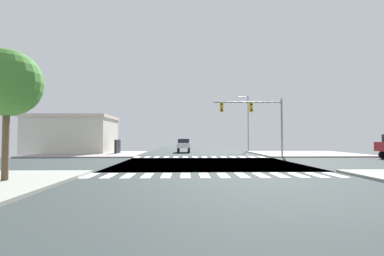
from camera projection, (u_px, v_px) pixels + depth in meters
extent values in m
cube|color=#2B3333|center=(208.00, 163.00, 22.04)|extent=(14.00, 90.00, 0.05)
cube|color=#2B3333|center=(208.00, 163.00, 22.04)|extent=(90.00, 12.00, 0.05)
cube|color=gray|center=(305.00, 154.00, 34.34)|extent=(12.00, 12.00, 0.14)
cube|color=gray|center=(92.00, 154.00, 33.73)|extent=(12.00, 12.00, 0.14)
cube|color=silver|center=(90.00, 176.00, 14.59)|extent=(0.50, 2.00, 0.01)
cube|color=silver|center=(109.00, 176.00, 14.61)|extent=(0.50, 2.00, 0.01)
cube|color=silver|center=(128.00, 176.00, 14.64)|extent=(0.50, 2.00, 0.01)
cube|color=silver|center=(147.00, 175.00, 14.66)|extent=(0.50, 2.00, 0.01)
cube|color=silver|center=(166.00, 175.00, 14.69)|extent=(0.50, 2.00, 0.01)
cube|color=silver|center=(185.00, 175.00, 14.71)|extent=(0.50, 2.00, 0.01)
cube|color=silver|center=(204.00, 175.00, 14.73)|extent=(0.50, 2.00, 0.01)
cube|color=silver|center=(223.00, 175.00, 14.76)|extent=(0.50, 2.00, 0.01)
cube|color=silver|center=(242.00, 175.00, 14.78)|extent=(0.50, 2.00, 0.01)
cube|color=silver|center=(261.00, 175.00, 14.80)|extent=(0.50, 2.00, 0.01)
cube|color=silver|center=(279.00, 175.00, 14.83)|extent=(0.50, 2.00, 0.01)
cube|color=silver|center=(298.00, 175.00, 14.85)|extent=(0.50, 2.00, 0.01)
cube|color=silver|center=(317.00, 175.00, 14.87)|extent=(0.50, 2.00, 0.01)
cube|color=silver|center=(335.00, 175.00, 14.90)|extent=(0.50, 2.00, 0.01)
cube|color=silver|center=(138.00, 157.00, 29.18)|extent=(0.50, 2.00, 0.01)
cube|color=silver|center=(147.00, 157.00, 29.20)|extent=(0.50, 2.00, 0.01)
cube|color=silver|center=(157.00, 157.00, 29.22)|extent=(0.50, 2.00, 0.01)
cube|color=silver|center=(166.00, 157.00, 29.25)|extent=(0.50, 2.00, 0.01)
cube|color=silver|center=(176.00, 157.00, 29.27)|extent=(0.50, 2.00, 0.01)
cube|color=silver|center=(185.00, 157.00, 29.29)|extent=(0.50, 2.00, 0.01)
cube|color=silver|center=(195.00, 157.00, 29.32)|extent=(0.50, 2.00, 0.01)
cube|color=silver|center=(204.00, 157.00, 29.34)|extent=(0.50, 2.00, 0.01)
cube|color=silver|center=(214.00, 157.00, 29.37)|extent=(0.50, 2.00, 0.01)
cube|color=silver|center=(223.00, 157.00, 29.39)|extent=(0.50, 2.00, 0.01)
cube|color=silver|center=(233.00, 157.00, 29.41)|extent=(0.50, 2.00, 0.01)
cube|color=silver|center=(242.00, 157.00, 29.44)|extent=(0.50, 2.00, 0.01)
cube|color=silver|center=(252.00, 157.00, 29.46)|extent=(0.50, 2.00, 0.01)
cube|color=silver|center=(261.00, 157.00, 29.48)|extent=(0.50, 2.00, 0.01)
cylinder|color=gray|center=(282.00, 128.00, 29.75)|extent=(0.20, 0.20, 6.22)
cylinder|color=gray|center=(248.00, 102.00, 29.77)|extent=(7.32, 0.14, 0.14)
cube|color=yellow|center=(251.00, 107.00, 29.76)|extent=(0.32, 0.40, 1.00)
sphere|color=black|center=(251.00, 104.00, 29.53)|extent=(0.22, 0.22, 0.22)
sphere|color=orange|center=(251.00, 107.00, 29.51)|extent=(0.22, 0.22, 0.22)
sphere|color=black|center=(252.00, 110.00, 29.50)|extent=(0.22, 0.22, 0.22)
cube|color=yellow|center=(222.00, 107.00, 29.68)|extent=(0.32, 0.40, 1.00)
sphere|color=black|center=(222.00, 104.00, 29.45)|extent=(0.22, 0.22, 0.22)
sphere|color=orange|center=(222.00, 107.00, 29.44)|extent=(0.22, 0.22, 0.22)
sphere|color=black|center=(222.00, 110.00, 29.43)|extent=(0.22, 0.22, 0.22)
cylinder|color=gray|center=(248.00, 123.00, 44.34)|extent=(0.16, 0.16, 8.69)
cylinder|color=gray|center=(244.00, 97.00, 44.48)|extent=(1.40, 0.10, 0.10)
ellipsoid|color=silver|center=(239.00, 97.00, 44.47)|extent=(0.60, 0.32, 0.20)
cube|color=beige|center=(73.00, 136.00, 37.00)|extent=(10.09, 7.53, 4.54)
cube|color=beige|center=(73.00, 117.00, 37.10)|extent=(10.39, 7.83, 0.40)
cube|color=black|center=(118.00, 147.00, 34.35)|extent=(0.24, 2.20, 1.80)
cylinder|color=brown|center=(6.00, 142.00, 12.12)|extent=(0.28, 0.28, 3.58)
sphere|color=#3B762B|center=(7.00, 83.00, 12.22)|extent=(2.94, 2.94, 2.94)
cylinder|color=black|center=(189.00, 150.00, 37.41)|extent=(0.26, 0.68, 0.68)
cylinder|color=black|center=(178.00, 150.00, 37.38)|extent=(0.26, 0.68, 0.68)
cylinder|color=black|center=(189.00, 150.00, 40.33)|extent=(0.26, 0.68, 0.68)
cylinder|color=black|center=(179.00, 150.00, 40.30)|extent=(0.26, 0.68, 0.68)
cube|color=white|center=(184.00, 145.00, 38.88)|extent=(1.80, 4.30, 0.66)
cube|color=black|center=(184.00, 141.00, 38.90)|extent=(1.55, 2.24, 0.54)
cylinder|color=black|center=(383.00, 155.00, 26.74)|extent=(0.74, 0.26, 0.74)
cylinder|color=black|center=(188.00, 146.00, 59.49)|extent=(0.26, 0.68, 0.68)
cylinder|color=black|center=(181.00, 146.00, 59.46)|extent=(0.26, 0.68, 0.68)
cylinder|color=black|center=(188.00, 146.00, 62.41)|extent=(0.26, 0.68, 0.68)
cylinder|color=black|center=(181.00, 146.00, 62.38)|extent=(0.26, 0.68, 0.68)
cube|color=navy|center=(184.00, 143.00, 60.96)|extent=(1.80, 4.30, 0.66)
cube|color=black|center=(184.00, 140.00, 60.98)|extent=(1.55, 2.24, 0.54)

